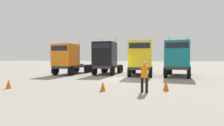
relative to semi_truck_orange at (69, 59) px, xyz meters
name	(u,v)px	position (x,y,z in m)	size (l,w,h in m)	color
ground	(116,79)	(6.69, -3.19, -1.92)	(200.00, 200.00, 0.00)	gray
semi_truck_orange	(69,59)	(0.00, 0.00, 0.00)	(3.01, 6.36, 4.26)	#333338
semi_truck_black	(106,58)	(4.48, 1.02, 0.14)	(2.65, 5.79, 4.50)	#333338
semi_truck_yellow	(141,59)	(8.72, 0.31, 0.04)	(2.71, 6.41, 4.42)	#333338
semi_truck_teal	(178,59)	(12.65, 0.51, 0.05)	(3.51, 6.74, 4.39)	#333338
visitor_in_hivis	(144,74)	(9.84, -9.17, -0.86)	(0.49, 0.49, 1.83)	black
traffic_cone_near	(9,84)	(1.05, -10.06, -1.61)	(0.36, 0.36, 0.62)	#F2590C
traffic_cone_mid	(166,85)	(11.08, -8.23, -1.57)	(0.36, 0.36, 0.70)	#F2590C
traffic_cone_far	(103,86)	(7.35, -9.36, -1.62)	(0.36, 0.36, 0.61)	#F2590C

